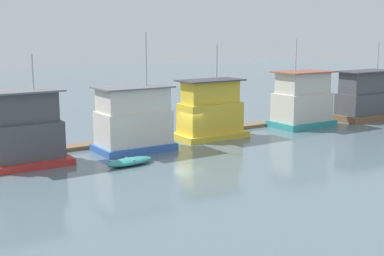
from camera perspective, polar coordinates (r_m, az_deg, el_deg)
The scene contains 8 objects.
ground_plane at distance 45.68m, azimuth -0.69°, elevation -1.54°, with size 200.00×200.00×0.00m, color slate.
dock_walkway at distance 47.90m, azimuth -2.43°, elevation -0.80°, with size 59.60×1.46×0.30m, color brown.
houseboat_red at distance 39.49m, azimuth -17.45°, elevation -0.38°, with size 5.93×4.12×7.83m.
houseboat_blue at distance 42.44m, azimuth -6.25°, elevation 0.81°, with size 6.03×3.71×9.31m.
houseboat_yellow at distance 47.25m, azimuth 1.97°, elevation 1.70°, with size 6.33×3.51×8.25m.
houseboat_teal at distance 53.97m, azimuth 11.67°, elevation 2.81°, with size 6.02×3.94×8.57m.
houseboat_brown at distance 59.89m, azimuth 17.98°, elevation 3.13°, with size 6.89×3.45×8.27m.
dinghy_teal at distance 38.21m, azimuth -6.64°, elevation -3.58°, with size 3.75×1.74×0.53m.
Camera 1 is at (-24.06, -37.67, 9.45)m, focal length 50.00 mm.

